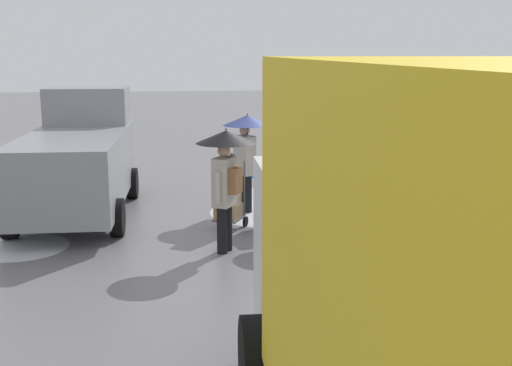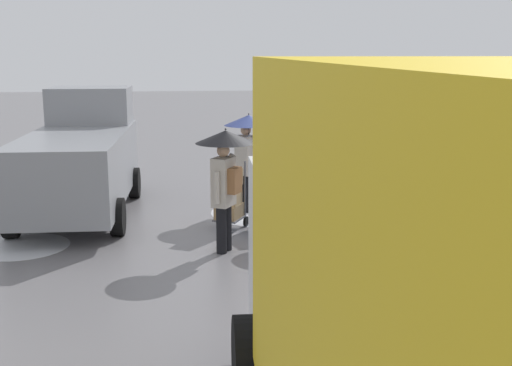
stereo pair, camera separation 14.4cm
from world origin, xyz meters
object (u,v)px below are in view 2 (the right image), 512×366
object	(u,v)px
shopping_cart_vendor	(274,202)
cargo_van_parked_right	(80,159)
pedestrian_white_side	(225,162)
pedestrian_pink_side	(247,140)
pedestrian_far_side	(322,141)
pedestrian_black_side	(327,151)
hand_dolly_boxes	(229,196)

from	to	relation	value
shopping_cart_vendor	cargo_van_parked_right	bearing A→B (deg)	-25.84
cargo_van_parked_right	pedestrian_white_side	world-z (taller)	cargo_van_parked_right
cargo_van_parked_right	pedestrian_pink_side	distance (m)	3.59
pedestrian_far_side	cargo_van_parked_right	bearing A→B (deg)	-8.39
shopping_cart_vendor	pedestrian_pink_side	world-z (taller)	pedestrian_pink_side
shopping_cart_vendor	pedestrian_black_side	bearing A→B (deg)	172.55
pedestrian_white_side	cargo_van_parked_right	bearing A→B (deg)	-46.79
cargo_van_parked_right	shopping_cart_vendor	world-z (taller)	cargo_van_parked_right
shopping_cart_vendor	pedestrian_black_side	distance (m)	1.41
pedestrian_pink_side	pedestrian_far_side	xyz separation A→B (m)	(-1.54, 0.38, 0.00)
pedestrian_far_side	pedestrian_pink_side	bearing A→B (deg)	-13.71
hand_dolly_boxes	pedestrian_white_side	world-z (taller)	pedestrian_white_side
shopping_cart_vendor	hand_dolly_boxes	bearing A→B (deg)	-13.70
shopping_cart_vendor	hand_dolly_boxes	size ratio (longest dim) A/B	0.79
pedestrian_pink_side	pedestrian_white_side	world-z (taller)	same
shopping_cart_vendor	pedestrian_far_side	world-z (taller)	pedestrian_far_side
pedestrian_far_side	shopping_cart_vendor	bearing A→B (deg)	44.23
hand_dolly_boxes	pedestrian_far_side	bearing A→B (deg)	-155.21
shopping_cart_vendor	pedestrian_black_side	world-z (taller)	pedestrian_black_side
shopping_cart_vendor	pedestrian_white_side	distance (m)	1.86
cargo_van_parked_right	pedestrian_pink_side	bearing A→B (deg)	173.97
hand_dolly_boxes	pedestrian_pink_side	bearing A→B (deg)	-110.45
pedestrian_white_side	pedestrian_pink_side	bearing A→B (deg)	-103.41
pedestrian_white_side	pedestrian_far_side	bearing A→B (deg)	-133.06
cargo_van_parked_right	shopping_cart_vendor	size ratio (longest dim) A/B	5.16
pedestrian_black_side	pedestrian_far_side	xyz separation A→B (m)	(-0.19, -1.27, 0.01)
hand_dolly_boxes	pedestrian_pink_side	size ratio (longest dim) A/B	0.61
pedestrian_pink_side	shopping_cart_vendor	bearing A→B (deg)	103.44
hand_dolly_boxes	pedestrian_black_side	distance (m)	2.08
shopping_cart_vendor	pedestrian_white_side	world-z (taller)	pedestrian_white_side
cargo_van_parked_right	hand_dolly_boxes	size ratio (longest dim) A/B	4.09
pedestrian_pink_side	pedestrian_black_side	world-z (taller)	same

